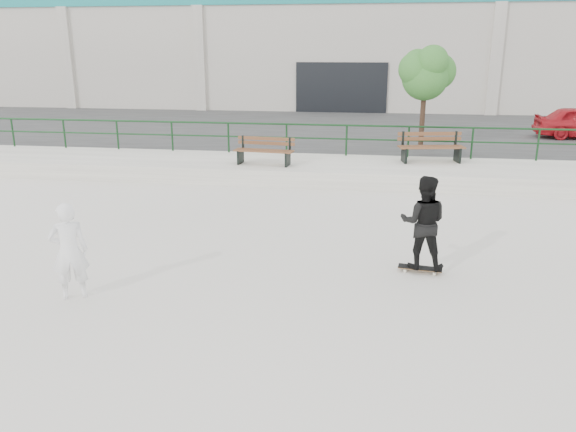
% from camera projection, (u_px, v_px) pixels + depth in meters
% --- Properties ---
extents(ground, '(120.00, 120.00, 0.00)m').
position_uv_depth(ground, '(243.00, 312.00, 8.68)').
color(ground, beige).
rests_on(ground, ground).
extents(ledge, '(30.00, 3.00, 0.50)m').
position_uv_depth(ledge, '(312.00, 170.00, 17.61)').
color(ledge, '#B6B2A6').
rests_on(ledge, ground).
extents(parking_strip, '(60.00, 14.00, 0.50)m').
position_uv_depth(parking_strip, '(332.00, 132.00, 25.66)').
color(parking_strip, '#343434').
rests_on(parking_strip, ground).
extents(railing, '(28.00, 0.06, 1.03)m').
position_uv_depth(railing, '(316.00, 132.00, 18.55)').
color(railing, '#153B1B').
rests_on(railing, ledge).
extents(commercial_building, '(44.20, 16.33, 8.00)m').
position_uv_depth(commercial_building, '(350.00, 38.00, 37.67)').
color(commercial_building, beige).
rests_on(commercial_building, ground).
extents(bench_left, '(1.85, 0.71, 0.83)m').
position_uv_depth(bench_left, '(264.00, 151.00, 17.09)').
color(bench_left, brown).
rests_on(bench_left, ledge).
extents(bench_right, '(2.08, 0.94, 0.93)m').
position_uv_depth(bench_right, '(431.00, 147.00, 17.46)').
color(bench_right, brown).
rests_on(bench_right, ledge).
extents(tree, '(1.99, 1.77, 3.54)m').
position_uv_depth(tree, '(426.00, 72.00, 19.15)').
color(tree, '#422A21').
rests_on(tree, parking_strip).
extents(skateboard, '(0.80, 0.31, 0.09)m').
position_uv_depth(skateboard, '(420.00, 268.00, 10.20)').
color(skateboard, black).
rests_on(skateboard, ground).
extents(standing_skater, '(0.88, 0.72, 1.70)m').
position_uv_depth(standing_skater, '(423.00, 223.00, 9.95)').
color(standing_skater, black).
rests_on(standing_skater, skateboard).
extents(seated_skater, '(0.70, 0.62, 1.61)m').
position_uv_depth(seated_skater, '(69.00, 251.00, 8.95)').
color(seated_skater, white).
rests_on(seated_skater, ground).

